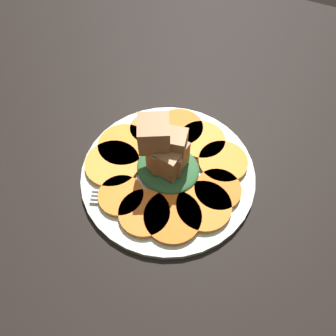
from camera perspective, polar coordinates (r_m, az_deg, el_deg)
table_slab at (r=54.18cm, az=0.00°, el=-1.76°), size 120.00×120.00×2.00cm
plate at (r=52.88cm, az=0.00°, el=-0.92°), size 27.88×27.88×1.05cm
carrot_slice_0 at (r=50.26cm, az=-8.20°, el=-4.79°), size 6.90×6.90×0.80cm
carrot_slice_1 at (r=48.64cm, az=-4.22°, el=-7.76°), size 7.63×7.63×0.80cm
carrot_slice_2 at (r=48.25cm, az=0.82°, el=-8.47°), size 8.54×8.54×0.80cm
carrot_slice_3 at (r=49.26cm, az=6.24°, el=-6.59°), size 8.31×8.31×0.80cm
carrot_slice_4 at (r=50.90cm, az=8.72°, el=-3.59°), size 7.23×7.23×0.80cm
carrot_slice_5 at (r=53.66cm, az=9.54°, el=1.10°), size 7.98×7.98×0.80cm
carrot_slice_6 at (r=55.77cm, az=5.93°, el=4.87°), size 7.85×7.85×0.80cm
carrot_slice_7 at (r=57.17cm, az=2.01°, el=7.02°), size 8.15×8.15×0.80cm
carrot_slice_8 at (r=57.05cm, az=-3.29°, el=6.80°), size 6.65×6.65×0.80cm
carrot_slice_9 at (r=55.34cm, az=-7.74°, el=3.99°), size 8.54×8.54×0.80cm
carrot_slice_10 at (r=53.46cm, az=-9.65°, el=0.75°), size 8.84×8.84×0.80cm
center_pile at (r=49.31cm, az=-0.24°, el=2.24°), size 10.23×9.04×10.66cm
fork at (r=49.71cm, az=-3.45°, el=-5.61°), size 17.94×8.22×0.40cm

